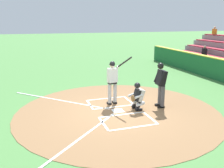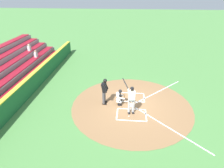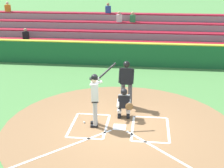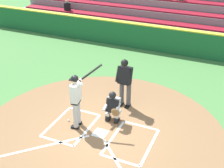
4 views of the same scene
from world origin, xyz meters
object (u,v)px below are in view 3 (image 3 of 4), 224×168
object	(u,v)px
batter	(95,96)
baseball	(84,122)
catcher	(124,103)
plate_umpire	(127,80)

from	to	relation	value
batter	baseball	world-z (taller)	batter
catcher	baseball	distance (m)	1.59
plate_umpire	catcher	bearing A→B (deg)	90.00
batter	baseball	xyz separation A→B (m)	(0.42, -0.10, -1.06)
baseball	plate_umpire	bearing A→B (deg)	-129.15
catcher	plate_umpire	world-z (taller)	plate_umpire
batter	plate_umpire	bearing A→B (deg)	-117.74
plate_umpire	baseball	size ratio (longest dim) A/B	25.20
catcher	plate_umpire	bearing A→B (deg)	-90.00
batter	catcher	size ratio (longest dim) A/B	1.88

